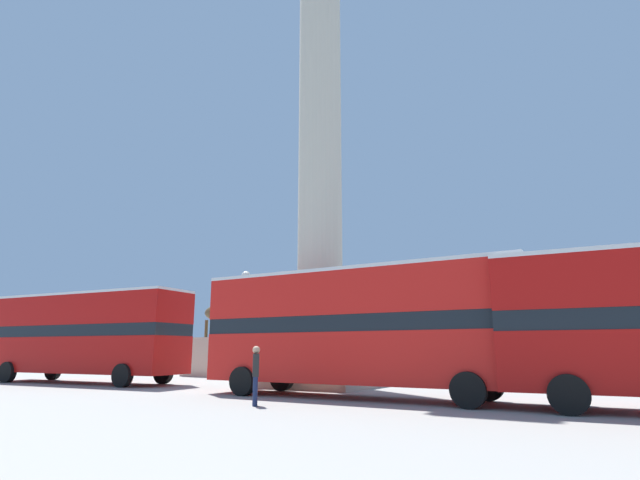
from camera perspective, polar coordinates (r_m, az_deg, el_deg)
ground_plane at (r=23.06m, az=0.00°, el=-16.37°), size 200.00×200.00×0.00m
monument_column at (r=24.44m, az=0.00°, el=7.30°), size 5.12×5.12×24.64m
bus_a at (r=17.42m, az=4.33°, el=-9.80°), size 11.33×2.87×4.30m
bus_c at (r=27.53m, az=-25.01°, el=-9.63°), size 11.15×3.46×4.31m
equestrian_statue at (r=32.15m, az=-11.80°, el=-12.43°), size 3.79×2.90×5.51m
street_lamp at (r=23.47m, az=-8.62°, el=-9.17°), size 0.41×0.41×5.20m
pedestrian_near_lamp at (r=15.24m, az=-7.36°, el=-14.73°), size 0.42×0.46×1.70m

